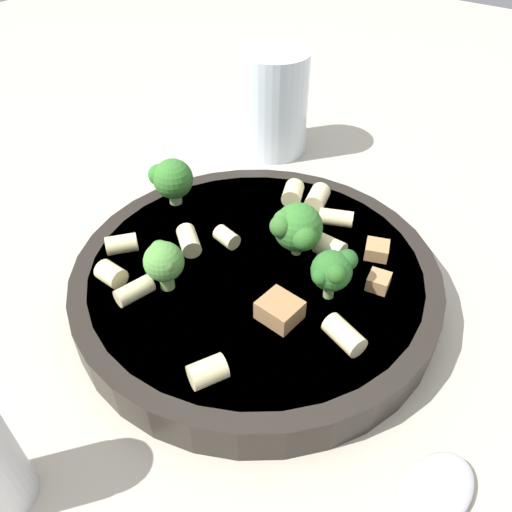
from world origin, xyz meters
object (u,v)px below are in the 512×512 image
(rigatoni_5, at_px, (336,218))
(rigatoni_6, at_px, (189,241))
(rigatoni_9, at_px, (208,372))
(chicken_chunk_1, at_px, (280,310))
(chicken_chunk_0, at_px, (378,281))
(broccoli_floret_1, at_px, (297,228))
(broccoli_floret_2, at_px, (164,262))
(broccoli_floret_3, at_px, (333,271))
(rigatoni_8, at_px, (135,291))
(pasta_bowl, at_px, (256,277))
(rigatoni_3, at_px, (111,274))
(drinking_glass, at_px, (273,110))
(rigatoni_4, at_px, (330,248))
(chicken_chunk_2, at_px, (377,250))
(rigatoni_1, at_px, (344,335))
(rigatoni_7, at_px, (317,198))
(rigatoni_2, at_px, (122,244))
(rigatoni_10, at_px, (293,193))
(rigatoni_0, at_px, (227,237))
(broccoli_floret_0, at_px, (170,178))

(rigatoni_5, bearing_deg, rigatoni_6, 142.50)
(rigatoni_9, relative_size, chicken_chunk_1, 0.84)
(rigatoni_9, xyz_separation_m, chicken_chunk_0, (0.14, -0.04, -0.00))
(broccoli_floret_1, height_order, broccoli_floret_2, broccoli_floret_1)
(broccoli_floret_1, distance_m, rigatoni_9, 0.14)
(broccoli_floret_3, bearing_deg, rigatoni_8, 128.30)
(pasta_bowl, relative_size, rigatoni_3, 14.27)
(rigatoni_3, bearing_deg, chicken_chunk_1, -67.97)
(chicken_chunk_1, relative_size, drinking_glass, 0.24)
(rigatoni_3, bearing_deg, rigatoni_5, -29.83)
(broccoli_floret_3, distance_m, rigatoni_9, 0.11)
(rigatoni_4, bearing_deg, chicken_chunk_0, -98.92)
(broccoli_floret_3, distance_m, rigatoni_6, 0.13)
(rigatoni_5, xyz_separation_m, chicken_chunk_0, (-0.05, -0.07, -0.00))
(broccoli_floret_1, bearing_deg, chicken_chunk_2, -52.95)
(rigatoni_1, height_order, rigatoni_3, same)
(broccoli_floret_2, xyz_separation_m, rigatoni_7, (0.16, -0.03, -0.02))
(rigatoni_4, bearing_deg, rigatoni_9, -178.86)
(rigatoni_2, distance_m, chicken_chunk_0, 0.21)
(broccoli_floret_1, relative_size, broccoli_floret_3, 1.13)
(rigatoni_7, distance_m, rigatoni_10, 0.02)
(chicken_chunk_2, bearing_deg, rigatoni_0, 121.20)
(pasta_bowl, height_order, broccoli_floret_2, broccoli_floret_2)
(broccoli_floret_2, relative_size, chicken_chunk_2, 2.17)
(broccoli_floret_2, distance_m, rigatoni_10, 0.15)
(broccoli_floret_0, relative_size, chicken_chunk_1, 1.58)
(rigatoni_2, bearing_deg, chicken_chunk_0, -63.63)
(broccoli_floret_2, bearing_deg, drinking_glass, 20.16)
(broccoli_floret_1, relative_size, rigatoni_7, 1.74)
(broccoli_floret_2, bearing_deg, chicken_chunk_1, -72.62)
(rigatoni_0, bearing_deg, broccoli_floret_0, 79.05)
(rigatoni_9, height_order, chicken_chunk_2, rigatoni_9)
(broccoli_floret_0, bearing_deg, rigatoni_7, -54.82)
(pasta_bowl, relative_size, rigatoni_0, 14.42)
(rigatoni_7, bearing_deg, drinking_glass, 50.36)
(broccoli_floret_2, bearing_deg, chicken_chunk_0, -52.15)
(broccoli_floret_0, height_order, chicken_chunk_1, broccoli_floret_0)
(pasta_bowl, bearing_deg, rigatoni_6, 106.57)
(rigatoni_5, distance_m, rigatoni_6, 0.13)
(rigatoni_4, distance_m, chicken_chunk_0, 0.05)
(rigatoni_4, height_order, rigatoni_8, rigatoni_4)
(rigatoni_2, xyz_separation_m, rigatoni_10, (0.15, -0.07, 0.00))
(rigatoni_8, bearing_deg, broccoli_floret_0, 32.36)
(broccoli_floret_0, xyz_separation_m, rigatoni_2, (-0.08, -0.02, -0.02))
(broccoli_floret_2, distance_m, rigatoni_3, 0.05)
(rigatoni_0, height_order, rigatoni_6, rigatoni_6)
(broccoli_floret_0, distance_m, chicken_chunk_2, 0.19)
(broccoli_floret_2, bearing_deg, broccoli_floret_3, -57.11)
(rigatoni_6, bearing_deg, rigatoni_10, -14.79)
(rigatoni_8, distance_m, chicken_chunk_1, 0.11)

